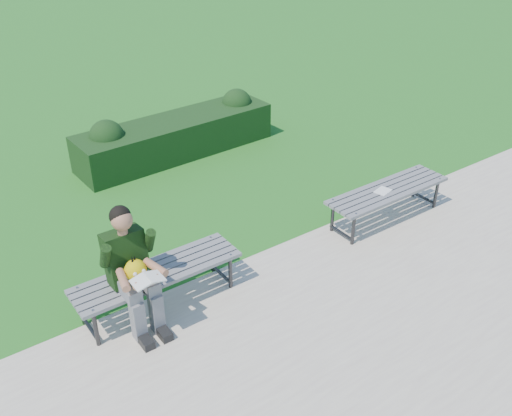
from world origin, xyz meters
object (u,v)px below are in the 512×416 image
bench_left (158,275)px  bench_right (388,193)px  hedge (176,134)px  paper_sheet (383,191)px  seated_boy (132,266)px

bench_left → bench_right: (3.27, -0.16, 0.00)m
hedge → bench_left: 3.86m
bench_right → paper_sheet: (-0.10, 0.00, 0.06)m
bench_right → seated_boy: (-3.57, 0.07, 0.30)m
hedge → bench_left: bearing=-121.3°
bench_right → seated_boy: seated_boy is taller
bench_right → seated_boy: bearing=178.8°
hedge → paper_sheet: 3.65m
hedge → paper_sheet: (1.17, -3.46, 0.13)m
paper_sheet → hedge: bearing=108.6°
seated_boy → hedge: bearing=55.8°
seated_boy → paper_sheet: size_ratio=5.22×
bench_right → hedge: bearing=110.1°
bench_left → paper_sheet: bearing=-3.0°
hedge → bench_left: (-2.00, -3.30, 0.07)m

